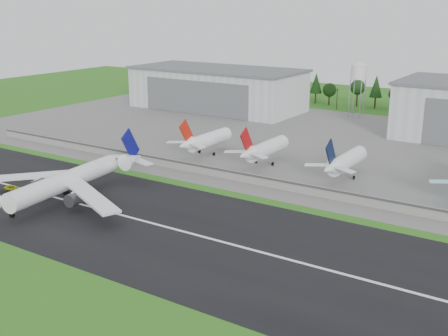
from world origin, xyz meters
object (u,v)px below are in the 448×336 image
Objects in this scene: main_airliner at (64,186)px; parked_jet_navy at (343,162)px; parked_jet_red_a at (204,140)px; parked_jet_red_b at (263,149)px; ground_vehicle at (12,188)px.

parked_jet_navy is at bearing -139.58° from main_airliner.
parked_jet_red_a reaches higher than parked_jet_red_b.
ground_vehicle is 0.17× the size of parked_jet_red_b.
parked_jet_red_a is 1.00× the size of parked_jet_navy.
parked_jet_red_a is 26.17m from parked_jet_red_b.
main_airliner is 11.32× the size of ground_vehicle.
parked_jet_red_b reaches higher than ground_vehicle.
main_airliner is at bearing -132.68° from parked_jet_navy.
main_airliner is 91.12m from parked_jet_navy.
main_airliner reaches higher than parked_jet_navy.
ground_vehicle is at bearing -111.08° from parked_jet_red_a.
parked_jet_red_a is at bearing -100.64° from main_airliner.
main_airliner is 22.72m from ground_vehicle.
ground_vehicle is (-22.25, -2.10, -4.07)m from main_airliner.
ground_vehicle is at bearing -140.58° from parked_jet_navy.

